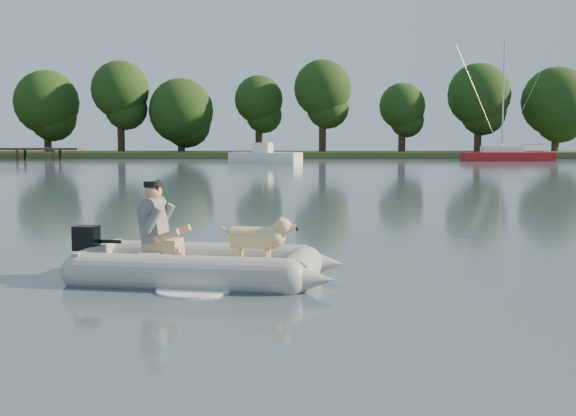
{
  "coord_description": "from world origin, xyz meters",
  "views": [
    {
      "loc": [
        0.49,
        -8.66,
        1.72
      ],
      "look_at": [
        0.48,
        1.59,
        0.75
      ],
      "focal_mm": 45.0,
      "sensor_mm": 36.0,
      "label": 1
    }
  ],
  "objects_px": {
    "dinghy": "(204,236)",
    "dog": "(253,242)",
    "man": "(155,220)",
    "sailboat": "(506,156)",
    "motorboat": "(265,150)"
  },
  "relations": [
    {
      "from": "dinghy",
      "to": "motorboat",
      "type": "bearing_deg",
      "value": 100.63
    },
    {
      "from": "dog",
      "to": "sailboat",
      "type": "height_order",
      "value": "sailboat"
    },
    {
      "from": "man",
      "to": "sailboat",
      "type": "relative_size",
      "value": 0.1
    },
    {
      "from": "dog",
      "to": "man",
      "type": "bearing_deg",
      "value": 180.0
    },
    {
      "from": "motorboat",
      "to": "man",
      "type": "bearing_deg",
      "value": -69.03
    },
    {
      "from": "man",
      "to": "dog",
      "type": "xyz_separation_m",
      "value": [
        1.24,
        -0.21,
        -0.24
      ]
    },
    {
      "from": "dinghy",
      "to": "dog",
      "type": "height_order",
      "value": "dinghy"
    },
    {
      "from": "dog",
      "to": "sailboat",
      "type": "relative_size",
      "value": 0.09
    },
    {
      "from": "sailboat",
      "to": "motorboat",
      "type": "bearing_deg",
      "value": -161.61
    },
    {
      "from": "dog",
      "to": "motorboat",
      "type": "xyz_separation_m",
      "value": [
        -1.24,
        43.37,
        0.53
      ]
    },
    {
      "from": "sailboat",
      "to": "man",
      "type": "bearing_deg",
      "value": -111.45
    },
    {
      "from": "dinghy",
      "to": "man",
      "type": "height_order",
      "value": "man"
    },
    {
      "from": "man",
      "to": "sailboat",
      "type": "height_order",
      "value": "sailboat"
    },
    {
      "from": "motorboat",
      "to": "sailboat",
      "type": "relative_size",
      "value": 0.53
    },
    {
      "from": "dog",
      "to": "motorboat",
      "type": "height_order",
      "value": "motorboat"
    }
  ]
}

